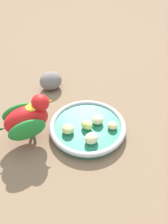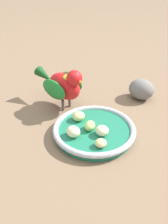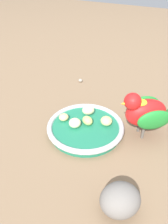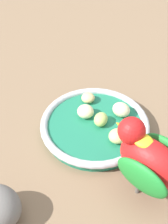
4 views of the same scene
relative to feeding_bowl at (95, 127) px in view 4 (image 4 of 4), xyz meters
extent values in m
plane|color=#7A6047|center=(0.00, 0.02, -0.02)|extent=(4.00, 4.00, 0.00)
cylinder|color=#1E7251|center=(0.00, 0.00, 0.00)|extent=(0.22, 0.22, 0.02)
torus|color=#B7BABF|center=(0.00, 0.00, 0.01)|extent=(0.23, 0.23, 0.02)
ellipsoid|color=#B2CC66|center=(0.00, 0.01, 0.02)|extent=(0.04, 0.04, 0.03)
ellipsoid|color=beige|center=(-0.03, -0.02, 0.02)|extent=(0.05, 0.05, 0.03)
ellipsoid|color=beige|center=(-0.02, 0.06, 0.02)|extent=(0.05, 0.05, 0.03)
ellipsoid|color=#C6D17A|center=(0.05, 0.04, 0.02)|extent=(0.05, 0.05, 0.03)
ellipsoid|color=#E5C67F|center=(-0.08, -0.01, 0.02)|extent=(0.03, 0.04, 0.02)
cylinder|color=#59544C|center=(0.16, 0.06, 0.00)|extent=(0.01, 0.01, 0.04)
cylinder|color=#59544C|center=(0.14, 0.08, 0.00)|extent=(0.01, 0.01, 0.04)
ellipsoid|color=red|center=(0.15, 0.07, 0.06)|extent=(0.13, 0.13, 0.08)
ellipsoid|color=#1E7F2D|center=(0.18, 0.05, 0.06)|extent=(0.09, 0.08, 0.06)
ellipsoid|color=#1E7F2D|center=(0.14, 0.11, 0.06)|extent=(0.09, 0.08, 0.06)
sphere|color=red|center=(0.12, 0.04, 0.11)|extent=(0.07, 0.07, 0.05)
cone|color=orange|center=(0.10, 0.03, 0.10)|extent=(0.03, 0.03, 0.02)
ellipsoid|color=yellow|center=(0.14, 0.06, 0.10)|extent=(0.05, 0.05, 0.01)
camera|label=1|loc=(-0.08, 0.41, 0.44)|focal=31.77mm
camera|label=2|loc=(-0.60, 0.10, 0.47)|focal=43.50mm
camera|label=3|loc=(0.24, -0.46, 0.43)|focal=35.90mm
camera|label=4|loc=(0.49, -0.08, 0.51)|focal=53.53mm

